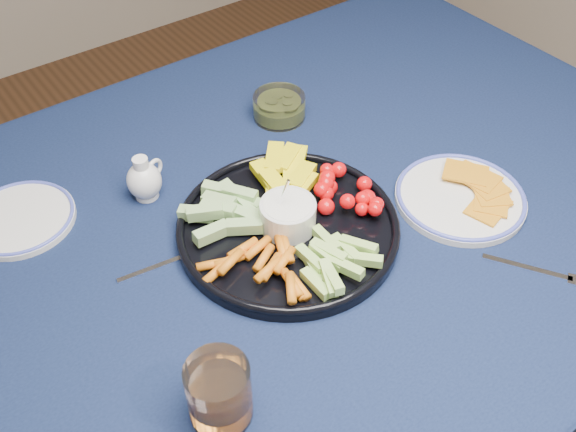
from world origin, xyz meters
TOP-DOWN VIEW (x-y plane):
  - dining_table at (0.00, 0.00)m, footprint 1.67×1.07m
  - crudite_platter at (0.02, -0.04)m, footprint 0.36×0.36m
  - creamer_pitcher at (-0.12, 0.18)m, footprint 0.07×0.06m
  - pickle_bowl at (0.20, 0.23)m, footprint 0.10×0.10m
  - cheese_plate at (0.31, -0.15)m, footprint 0.22×0.22m
  - juice_tumbler at (-0.24, -0.25)m, footprint 0.08×0.08m
  - fork_left at (-0.17, 0.02)m, footprint 0.14×0.03m
  - fork_right at (0.29, -0.35)m, footprint 0.10×0.14m
  - side_plate_extra at (-0.32, 0.24)m, footprint 0.18×0.18m

SIDE VIEW (x-z plane):
  - dining_table at x=0.00m, z-range 0.29..1.03m
  - fork_left at x=-0.17m, z-range 0.75..0.75m
  - fork_right at x=0.29m, z-range 0.75..0.75m
  - side_plate_extra at x=-0.32m, z-range 0.75..0.76m
  - cheese_plate at x=0.31m, z-range 0.74..0.77m
  - crudite_platter at x=0.02m, z-range 0.71..0.83m
  - pickle_bowl at x=0.20m, z-range 0.74..0.79m
  - creamer_pitcher at x=-0.12m, z-range 0.74..0.82m
  - juice_tumbler at x=-0.24m, z-range 0.74..0.84m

